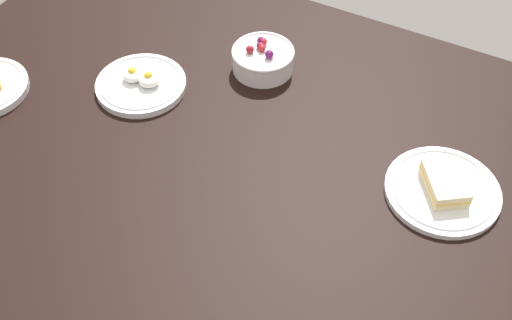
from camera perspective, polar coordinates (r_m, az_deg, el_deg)
The scene contains 4 objects.
dining_table at distance 124.15cm, azimuth -0.00°, elevation -1.22°, with size 158.52×107.57×4.00cm, color black.
plate_sandwich at distance 122.51cm, azimuth 16.11°, elevation -2.44°, with size 21.02×21.02×4.37cm.
plate_eggs at distance 139.63cm, azimuth -10.07°, elevation 6.64°, with size 19.07×19.07×4.73cm.
bowl_berries at distance 141.13cm, azimuth 0.61°, elevation 8.90°, with size 13.55×13.55×6.49cm.
Camera 1 is at (-37.82, 70.81, 96.70)cm, focal length 45.54 mm.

